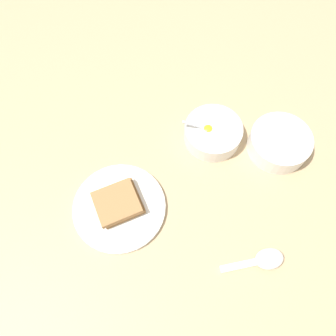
# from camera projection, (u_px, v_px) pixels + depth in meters

# --- Properties ---
(ground_plane) EXTENTS (3.00, 3.00, 0.00)m
(ground_plane) POSITION_uv_depth(u_px,v_px,m) (197.00, 187.00, 0.82)
(ground_plane) COLOR tan
(egg_bowl) EXTENTS (0.15, 0.15, 0.08)m
(egg_bowl) POSITION_uv_depth(u_px,v_px,m) (213.00, 133.00, 0.85)
(egg_bowl) COLOR white
(egg_bowl) RESTS_ON ground_plane
(toast_plate) EXTENTS (0.22, 0.22, 0.01)m
(toast_plate) POSITION_uv_depth(u_px,v_px,m) (119.00, 207.00, 0.79)
(toast_plate) COLOR white
(toast_plate) RESTS_ON ground_plane
(toast_sandwich) EXTENTS (0.12, 0.13, 0.03)m
(toast_sandwich) POSITION_uv_depth(u_px,v_px,m) (118.00, 203.00, 0.77)
(toast_sandwich) COLOR brown
(toast_sandwich) RESTS_ON toast_plate
(soup_spoon) EXTENTS (0.11, 0.14, 0.03)m
(soup_spoon) POSITION_uv_depth(u_px,v_px,m) (264.00, 260.00, 0.73)
(soup_spoon) COLOR white
(soup_spoon) RESTS_ON ground_plane
(congee_bowl) EXTENTS (0.16, 0.16, 0.05)m
(congee_bowl) POSITION_uv_depth(u_px,v_px,m) (279.00, 142.00, 0.84)
(congee_bowl) COLOR white
(congee_bowl) RESTS_ON ground_plane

